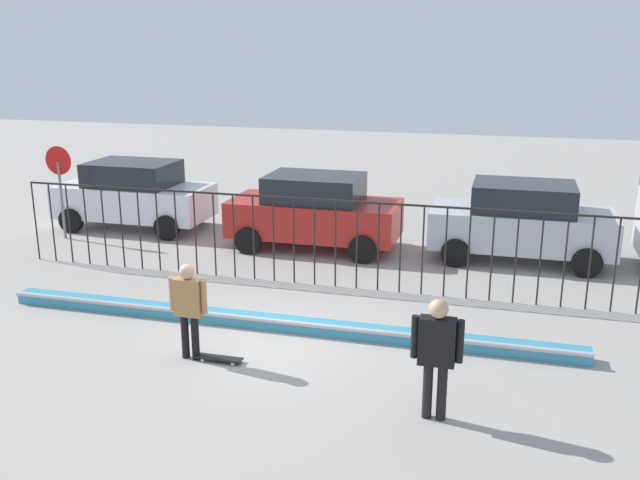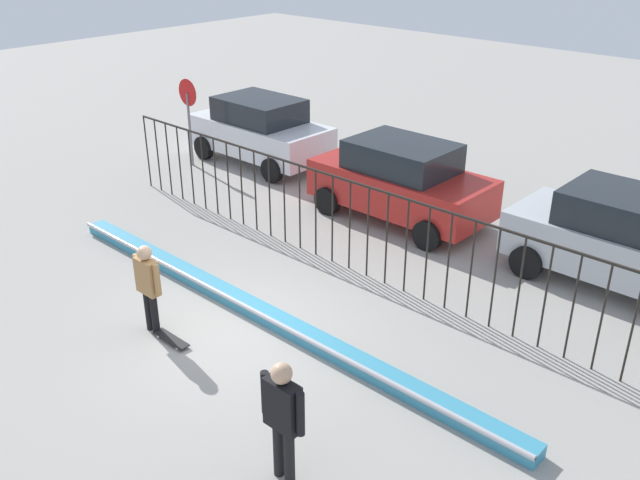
{
  "view_description": "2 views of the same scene",
  "coord_description": "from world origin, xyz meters",
  "px_view_note": "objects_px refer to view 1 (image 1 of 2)",
  "views": [
    {
      "loc": [
        3.96,
        -10.8,
        5.15
      ],
      "look_at": [
        0.48,
        1.87,
        1.41
      ],
      "focal_mm": 39.38,
      "sensor_mm": 36.0,
      "label": 1
    },
    {
      "loc": [
        8.04,
        -6.44,
        6.64
      ],
      "look_at": [
        0.39,
        1.88,
        1.23
      ],
      "focal_mm": 38.45,
      "sensor_mm": 36.0,
      "label": 2
    }
  ],
  "objects_px": {
    "parked_car_red": "(315,211)",
    "stop_sign": "(60,180)",
    "parked_car_silver": "(522,221)",
    "skateboard": "(219,358)",
    "camera_operator": "(437,348)",
    "skateboarder": "(188,303)",
    "parked_car_white": "(134,194)"
  },
  "relations": [
    {
      "from": "skateboard",
      "to": "parked_car_white",
      "type": "xyz_separation_m",
      "value": [
        -5.77,
        7.47,
        0.91
      ]
    },
    {
      "from": "camera_operator",
      "to": "stop_sign",
      "type": "distance_m",
      "value": 12.69
    },
    {
      "from": "parked_car_white",
      "to": "stop_sign",
      "type": "height_order",
      "value": "stop_sign"
    },
    {
      "from": "camera_operator",
      "to": "parked_car_silver",
      "type": "distance_m",
      "value": 8.15
    },
    {
      "from": "camera_operator",
      "to": "stop_sign",
      "type": "bearing_deg",
      "value": -26.83
    },
    {
      "from": "skateboarder",
      "to": "stop_sign",
      "type": "xyz_separation_m",
      "value": [
        -6.52,
        5.94,
        0.62
      ]
    },
    {
      "from": "parked_car_white",
      "to": "parked_car_red",
      "type": "relative_size",
      "value": 1.0
    },
    {
      "from": "skateboarder",
      "to": "parked_car_red",
      "type": "distance_m",
      "value": 6.89
    },
    {
      "from": "camera_operator",
      "to": "parked_car_silver",
      "type": "height_order",
      "value": "parked_car_silver"
    },
    {
      "from": "parked_car_white",
      "to": "parked_car_red",
      "type": "height_order",
      "value": "same"
    },
    {
      "from": "parked_car_silver",
      "to": "stop_sign",
      "type": "distance_m",
      "value": 11.92
    },
    {
      "from": "stop_sign",
      "to": "parked_car_red",
      "type": "bearing_deg",
      "value": 7.95
    },
    {
      "from": "camera_operator",
      "to": "parked_car_red",
      "type": "height_order",
      "value": "parked_car_red"
    },
    {
      "from": "skateboarder",
      "to": "parked_car_red",
      "type": "height_order",
      "value": "parked_car_red"
    },
    {
      "from": "parked_car_red",
      "to": "parked_car_silver",
      "type": "relative_size",
      "value": 1.0
    },
    {
      "from": "parked_car_silver",
      "to": "parked_car_red",
      "type": "bearing_deg",
      "value": -174.79
    },
    {
      "from": "skateboard",
      "to": "stop_sign",
      "type": "height_order",
      "value": "stop_sign"
    },
    {
      "from": "parked_car_white",
      "to": "stop_sign",
      "type": "xyz_separation_m",
      "value": [
        -1.27,
        -1.53,
        0.64
      ]
    },
    {
      "from": "skateboarder",
      "to": "stop_sign",
      "type": "bearing_deg",
      "value": 154.82
    },
    {
      "from": "parked_car_red",
      "to": "skateboard",
      "type": "bearing_deg",
      "value": -83.62
    },
    {
      "from": "parked_car_silver",
      "to": "stop_sign",
      "type": "bearing_deg",
      "value": -172.18
    },
    {
      "from": "camera_operator",
      "to": "parked_car_silver",
      "type": "relative_size",
      "value": 0.42
    },
    {
      "from": "skateboarder",
      "to": "camera_operator",
      "type": "relative_size",
      "value": 0.93
    },
    {
      "from": "camera_operator",
      "to": "stop_sign",
      "type": "xyz_separation_m",
      "value": [
        -10.68,
        6.82,
        0.54
      ]
    },
    {
      "from": "camera_operator",
      "to": "parked_car_silver",
      "type": "bearing_deg",
      "value": -92.43
    },
    {
      "from": "parked_car_white",
      "to": "stop_sign",
      "type": "distance_m",
      "value": 2.09
    },
    {
      "from": "parked_car_white",
      "to": "skateboarder",
      "type": "bearing_deg",
      "value": -57.48
    },
    {
      "from": "skateboard",
      "to": "parked_car_red",
      "type": "relative_size",
      "value": 0.19
    },
    {
      "from": "skateboarder",
      "to": "stop_sign",
      "type": "relative_size",
      "value": 0.66
    },
    {
      "from": "parked_car_red",
      "to": "stop_sign",
      "type": "distance_m",
      "value": 6.84
    },
    {
      "from": "skateboard",
      "to": "parked_car_silver",
      "type": "height_order",
      "value": "parked_car_silver"
    },
    {
      "from": "skateboard",
      "to": "parked_car_silver",
      "type": "bearing_deg",
      "value": 62.21
    }
  ]
}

